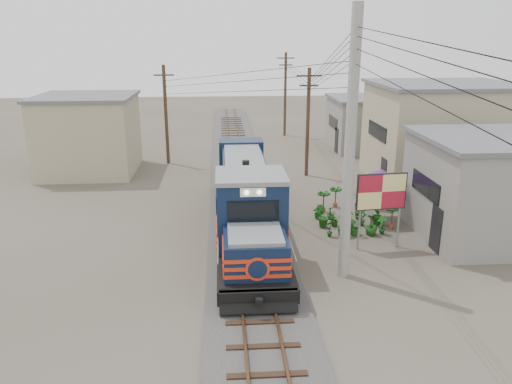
{
  "coord_description": "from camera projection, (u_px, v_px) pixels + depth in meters",
  "views": [
    {
      "loc": [
        -1.1,
        -17.78,
        8.91
      ],
      "look_at": [
        0.4,
        3.53,
        2.2
      ],
      "focal_mm": 35.0,
      "sensor_mm": 36.0,
      "label": 1
    }
  ],
  "objects": [
    {
      "name": "wooden_pole_far",
      "position": [
        285.0,
        93.0,
        45.45
      ],
      "size": [
        1.6,
        0.24,
        7.5
      ],
      "color": "#4C3826",
      "rests_on": "ground"
    },
    {
      "name": "market_umbrella",
      "position": [
        380.0,
        175.0,
        24.51
      ],
      "size": [
        3.21,
        3.21,
        2.67
      ],
      "rotation": [
        0.0,
        0.0,
        0.42
      ],
      "color": "black",
      "rests_on": "ground"
    },
    {
      "name": "plant_nursery",
      "position": [
        350.0,
        219.0,
        23.99
      ],
      "size": [
        3.44,
        3.13,
        1.13
      ],
      "color": "#194E16",
      "rests_on": "ground"
    },
    {
      "name": "ground",
      "position": [
        252.0,
        272.0,
        19.66
      ],
      "size": [
        120.0,
        120.0,
        0.0
      ],
      "primitive_type": "plane",
      "color": "#473F35",
      "rests_on": "ground"
    },
    {
      "name": "track",
      "position": [
        241.0,
        191.0,
        29.1
      ],
      "size": [
        1.15,
        70.0,
        0.12
      ],
      "color": "#51331E",
      "rests_on": "ground"
    },
    {
      "name": "shophouse_front",
      "position": [
        501.0,
        187.0,
        22.58
      ],
      "size": [
        7.35,
        6.3,
        4.7
      ],
      "color": "gray",
      "rests_on": "ground"
    },
    {
      "name": "shophouse_mid",
      "position": [
        440.0,
        133.0,
        30.99
      ],
      "size": [
        8.4,
        7.35,
        6.2
      ],
      "color": "tan",
      "rests_on": "ground"
    },
    {
      "name": "billboard",
      "position": [
        381.0,
        194.0,
        21.16
      ],
      "size": [
        2.2,
        0.34,
        3.4
      ],
      "rotation": [
        0.0,
        0.0,
        0.1
      ],
      "color": "#99999E",
      "rests_on": "ground"
    },
    {
      "name": "utility_pole_main",
      "position": [
        350.0,
        149.0,
        17.92
      ],
      "size": [
        0.4,
        0.4,
        10.0
      ],
      "color": "#9E9B93",
      "rests_on": "ground"
    },
    {
      "name": "locomotive",
      "position": [
        247.0,
        201.0,
        23.01
      ],
      "size": [
        2.75,
        14.96,
        3.71
      ],
      "color": "black",
      "rests_on": "ground"
    },
    {
      "name": "shophouse_back",
      "position": [
        369.0,
        123.0,
        40.71
      ],
      "size": [
        6.3,
        6.3,
        4.2
      ],
      "color": "gray",
      "rests_on": "ground"
    },
    {
      "name": "wooden_pole_left",
      "position": [
        166.0,
        113.0,
        35.36
      ],
      "size": [
        1.6,
        0.24,
        7.0
      ],
      "color": "#4C3826",
      "rests_on": "ground"
    },
    {
      "name": "shophouse_left",
      "position": [
        88.0,
        134.0,
        33.44
      ],
      "size": [
        6.3,
        6.3,
        5.2
      ],
      "color": "tan",
      "rests_on": "ground"
    },
    {
      "name": "ballast",
      "position": [
        241.0,
        194.0,
        29.16
      ],
      "size": [
        3.6,
        70.0,
        0.16
      ],
      "primitive_type": "cube",
      "color": "#595651",
      "rests_on": "ground"
    },
    {
      "name": "vendor",
      "position": [
        378.0,
        193.0,
        26.46
      ],
      "size": [
        0.82,
        0.74,
        1.89
      ],
      "primitive_type": "imported",
      "rotation": [
        0.0,
        0.0,
        3.67
      ],
      "color": "black",
      "rests_on": "ground"
    },
    {
      "name": "wooden_pole_mid",
      "position": [
        308.0,
        120.0,
        32.19
      ],
      "size": [
        1.6,
        0.24,
        7.0
      ],
      "color": "#4C3826",
      "rests_on": "ground"
    },
    {
      "name": "power_lines",
      "position": [
        239.0,
        63.0,
        25.47
      ],
      "size": [
        9.65,
        19.0,
        3.3
      ],
      "color": "black",
      "rests_on": "ground"
    }
  ]
}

